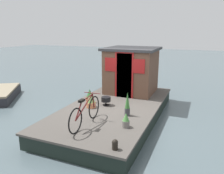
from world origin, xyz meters
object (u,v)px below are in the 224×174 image
object	(u,v)px
potted_plant_thyme	(127,105)
potted_plant_basil	(91,101)
mooring_bollard	(115,144)
potted_plant_fern	(126,120)
charcoal_grill	(106,100)
potted_plant_mint	(90,96)
houseboat_cabin	(131,70)
bicycle	(85,112)

from	to	relation	value
potted_plant_thyme	potted_plant_basil	distance (m)	1.39
potted_plant_basil	mooring_bollard	bearing A→B (deg)	-141.50
potted_plant_fern	charcoal_grill	world-z (taller)	potted_plant_fern
potted_plant_mint	potted_plant_thyme	xyz separation A→B (m)	(-0.66, -1.64, 0.11)
potted_plant_fern	mooring_bollard	xyz separation A→B (m)	(-1.18, -0.16, -0.07)
potted_plant_thyme	mooring_bollard	size ratio (longest dim) A/B	3.10
houseboat_cabin	mooring_bollard	world-z (taller)	houseboat_cabin
potted_plant_basil	charcoal_grill	distance (m)	0.55
potted_plant_thyme	potted_plant_basil	size ratio (longest dim) A/B	1.50
houseboat_cabin	bicycle	size ratio (longest dim) A/B	1.18
houseboat_cabin	mooring_bollard	bearing A→B (deg)	-166.25
potted_plant_fern	mooring_bollard	size ratio (longest dim) A/B	1.72
houseboat_cabin	potted_plant_basil	size ratio (longest dim) A/B	4.27
potted_plant_basil	charcoal_grill	size ratio (longest dim) A/B	1.50
houseboat_cabin	potted_plant_mint	bearing A→B (deg)	154.77
bicycle	potted_plant_basil	xyz separation A→B (m)	(1.33, 0.54, -0.14)
houseboat_cabin	charcoal_grill	world-z (taller)	houseboat_cabin
potted_plant_mint	potted_plant_basil	world-z (taller)	potted_plant_mint
mooring_bollard	houseboat_cabin	bearing A→B (deg)	13.75
bicycle	mooring_bollard	bearing A→B (deg)	-125.95
potted_plant_thyme	potted_plant_fern	xyz separation A→B (m)	(-0.82, -0.24, -0.16)
potted_plant_fern	charcoal_grill	size ratio (longest dim) A/B	1.25
potted_plant_fern	potted_plant_mint	bearing A→B (deg)	51.87
potted_plant_thyme	potted_plant_basil	bearing A→B (deg)	80.68
potted_plant_fern	mooring_bollard	distance (m)	1.19
potted_plant_mint	potted_plant_thyme	bearing A→B (deg)	-111.96
potted_plant_basil	charcoal_grill	world-z (taller)	potted_plant_basil
potted_plant_thyme	charcoal_grill	size ratio (longest dim) A/B	2.26
bicycle	potted_plant_basil	distance (m)	1.45
potted_plant_basil	potted_plant_fern	distance (m)	1.91
potted_plant_mint	potted_plant_fern	distance (m)	2.40
bicycle	mooring_bollard	size ratio (longest dim) A/B	7.44
potted_plant_mint	potted_plant_fern	bearing A→B (deg)	-128.13
houseboat_cabin	potted_plant_mint	world-z (taller)	houseboat_cabin
charcoal_grill	mooring_bollard	size ratio (longest dim) A/B	1.37
houseboat_cabin	bicycle	distance (m)	3.76
mooring_bollard	charcoal_grill	bearing A→B (deg)	27.99
bicycle	potted_plant_fern	world-z (taller)	bicycle
charcoal_grill	bicycle	bearing A→B (deg)	-174.46
potted_plant_thyme	potted_plant_fern	distance (m)	0.87
bicycle	mooring_bollard	world-z (taller)	bicycle
mooring_bollard	potted_plant_thyme	bearing A→B (deg)	11.38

